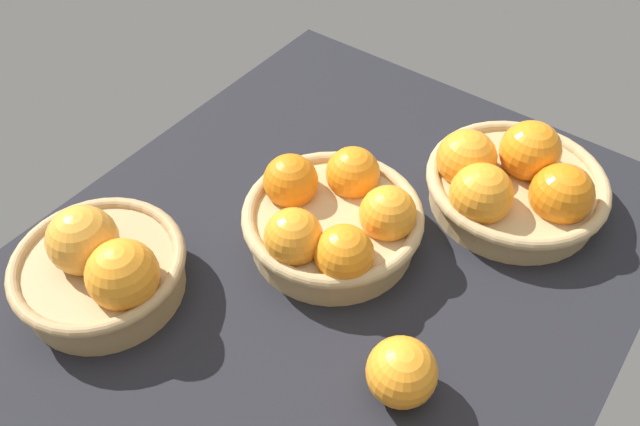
{
  "coord_description": "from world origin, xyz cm",
  "views": [
    {
      "loc": [
        -43.99,
        -30.29,
        67.98
      ],
      "look_at": [
        1.82,
        3.59,
        7.0
      ],
      "focal_mm": 35.93,
      "sensor_mm": 36.0,
      "label": 1
    }
  ],
  "objects_px": {
    "basket_far_left": "(102,268)",
    "loose_orange_back_gap": "(402,372)",
    "basket_near_right": "(513,182)",
    "basket_center": "(333,219)"
  },
  "relations": [
    {
      "from": "basket_far_left",
      "to": "basket_near_right",
      "type": "distance_m",
      "value": 0.54
    },
    {
      "from": "basket_center",
      "to": "loose_orange_back_gap",
      "type": "relative_size",
      "value": 3.04
    },
    {
      "from": "basket_far_left",
      "to": "loose_orange_back_gap",
      "type": "distance_m",
      "value": 0.37
    },
    {
      "from": "basket_near_right",
      "to": "loose_orange_back_gap",
      "type": "xyz_separation_m",
      "value": [
        -0.33,
        -0.03,
        -0.0
      ]
    },
    {
      "from": "basket_center",
      "to": "loose_orange_back_gap",
      "type": "xyz_separation_m",
      "value": [
        -0.13,
        -0.18,
        -0.01
      ]
    },
    {
      "from": "basket_near_right",
      "to": "basket_center",
      "type": "distance_m",
      "value": 0.26
    },
    {
      "from": "basket_near_right",
      "to": "loose_orange_back_gap",
      "type": "distance_m",
      "value": 0.33
    },
    {
      "from": "basket_far_left",
      "to": "loose_orange_back_gap",
      "type": "bearing_deg",
      "value": -74.64
    },
    {
      "from": "basket_near_right",
      "to": "basket_center",
      "type": "bearing_deg",
      "value": 142.11
    },
    {
      "from": "basket_far_left",
      "to": "basket_center",
      "type": "height_order",
      "value": "basket_far_left"
    }
  ]
}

